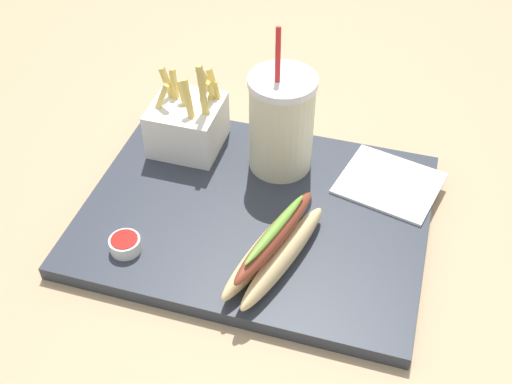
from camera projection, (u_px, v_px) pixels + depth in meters
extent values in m
cube|color=tan|center=(256.00, 224.00, 0.87)|extent=(2.40, 2.40, 0.02)
cube|color=#2D333D|center=(256.00, 214.00, 0.86)|extent=(0.45, 0.35, 0.02)
cylinder|color=beige|center=(281.00, 126.00, 0.87)|extent=(0.09, 0.09, 0.13)
cylinder|color=white|center=(283.00, 82.00, 0.82)|extent=(0.09, 0.09, 0.01)
cylinder|color=red|center=(279.00, 56.00, 0.79)|extent=(0.01, 0.03, 0.07)
cube|color=white|center=(187.00, 125.00, 0.92)|extent=(0.10, 0.10, 0.07)
cube|color=#E5C660|center=(204.00, 93.00, 0.89)|extent=(0.03, 0.03, 0.06)
cube|color=#E5C660|center=(215.00, 88.00, 0.90)|extent=(0.02, 0.01, 0.06)
cube|color=#E5C660|center=(185.00, 101.00, 0.90)|extent=(0.03, 0.03, 0.05)
cube|color=#E5C660|center=(203.00, 95.00, 0.86)|extent=(0.01, 0.01, 0.09)
cube|color=#E5C660|center=(175.00, 91.00, 0.90)|extent=(0.02, 0.02, 0.06)
cube|color=#E5C660|center=(210.00, 99.00, 0.91)|extent=(0.02, 0.02, 0.06)
cube|color=#E5C660|center=(189.00, 103.00, 0.87)|extent=(0.02, 0.02, 0.06)
cube|color=#E5C660|center=(169.00, 88.00, 0.90)|extent=(0.02, 0.01, 0.06)
cube|color=#E5C660|center=(159.00, 104.00, 0.89)|extent=(0.03, 0.02, 0.06)
cube|color=#E5C660|center=(208.00, 85.00, 0.88)|extent=(0.02, 0.04, 0.08)
ellipsoid|color=#E5C689|center=(266.00, 247.00, 0.78)|extent=(0.08, 0.19, 0.03)
ellipsoid|color=#E5C689|center=(284.00, 256.00, 0.77)|extent=(0.08, 0.19, 0.03)
ellipsoid|color=brown|center=(275.00, 236.00, 0.75)|extent=(0.07, 0.17, 0.02)
ellipsoid|color=#6B9E33|center=(275.00, 228.00, 0.74)|extent=(0.05, 0.13, 0.01)
cylinder|color=white|center=(125.00, 244.00, 0.79)|extent=(0.04, 0.04, 0.02)
cylinder|color=#B2140F|center=(124.00, 241.00, 0.78)|extent=(0.03, 0.03, 0.01)
cube|color=white|center=(389.00, 183.00, 0.88)|extent=(0.15, 0.14, 0.00)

